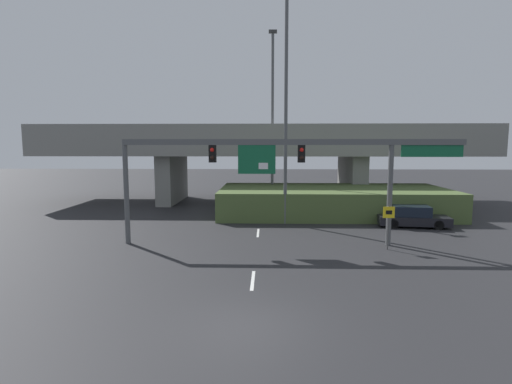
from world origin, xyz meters
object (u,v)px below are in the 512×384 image
object	(u,v)px
signal_gantry	(284,158)
speed_limit_sign	(388,221)
highway_light_pole_far	(272,117)
highway_light_pole_near	(286,87)
parked_sedan_near_right	(412,217)

from	to	relation	value
signal_gantry	speed_limit_sign	xyz separation A→B (m)	(5.53, -0.93, -3.28)
signal_gantry	highway_light_pole_far	bearing A→B (deg)	92.06
highway_light_pole_near	parked_sedan_near_right	distance (m)	12.38
speed_limit_sign	parked_sedan_near_right	bearing A→B (deg)	60.32
speed_limit_sign	parked_sedan_near_right	size ratio (longest dim) A/B	0.49
signal_gantry	highway_light_pole_near	size ratio (longest dim) A/B	1.02
speed_limit_sign	parked_sedan_near_right	xyz separation A→B (m)	(3.47, 6.09, -0.88)
highway_light_pole_near	parked_sedan_near_right	xyz separation A→B (m)	(8.63, -0.88, -8.83)
speed_limit_sign	highway_light_pole_near	distance (m)	11.76
highway_light_pole_near	parked_sedan_near_right	size ratio (longest dim) A/B	3.80
speed_limit_sign	highway_light_pole_near	xyz separation A→B (m)	(-5.16, 6.97, 7.95)
speed_limit_sign	highway_light_pole_near	bearing A→B (deg)	126.53
parked_sedan_near_right	highway_light_pole_near	bearing A→B (deg)	-178.64
parked_sedan_near_right	speed_limit_sign	bearing A→B (deg)	-112.52
highway_light_pole_far	parked_sedan_near_right	bearing A→B (deg)	-40.14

